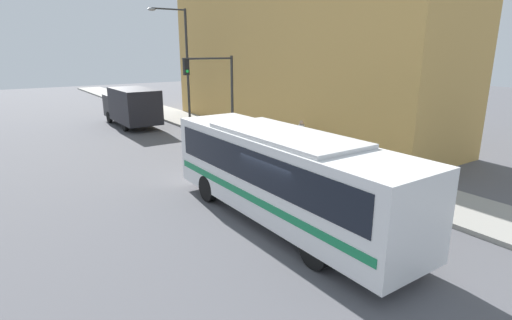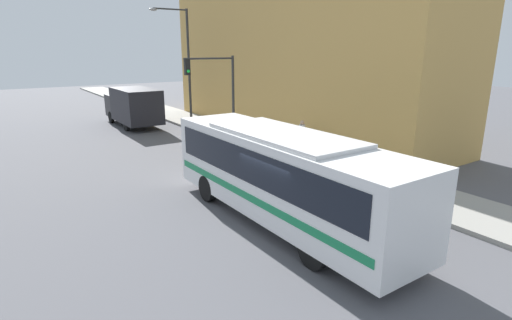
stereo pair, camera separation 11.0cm
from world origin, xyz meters
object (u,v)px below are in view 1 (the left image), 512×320
Objects in this scene: delivery_truck at (131,105)px; parking_meter at (266,137)px; street_lamp at (183,58)px; pedestrian_near_corner at (301,136)px; fire_hydrant at (336,167)px; traffic_light_pole at (216,83)px; city_bus at (283,171)px.

parking_meter is at bearing -75.02° from delivery_truck.
pedestrian_near_corner is (1.61, -11.41, -3.96)m from street_lamp.
delivery_truck reaches higher than parking_meter.
fire_hydrant is 0.09× the size of street_lamp.
city_bus is at bearing -108.77° from traffic_light_pole.
street_lamp is (0.90, 6.43, 1.34)m from traffic_light_pole.
city_bus is at bearing -154.88° from fire_hydrant.
street_lamp reaches higher than traffic_light_pole.
parking_meter is at bearing -89.47° from street_lamp.
parking_meter is 0.69× the size of pedestrian_near_corner.
traffic_light_pole is at bearing -97.95° from street_lamp.
traffic_light_pole is at bearing 96.20° from fire_hydrant.
fire_hydrant is 0.44× the size of pedestrian_near_corner.
delivery_truck is at bearing 143.64° from street_lamp.
street_lamp is at bearing 98.02° from pedestrian_near_corner.
city_bus is 1.48× the size of delivery_truck.
delivery_truck is at bearing 109.47° from pedestrian_near_corner.
fire_hydrant is at bearing -89.66° from street_lamp.
parking_meter is 1.95m from pedestrian_near_corner.
city_bus is at bearing -122.45° from parking_meter.
fire_hydrant is at bearing 24.94° from city_bus.
pedestrian_near_corner reaches higher than fire_hydrant.
street_lamp is at bearing 74.83° from city_bus.
fire_hydrant is at bearing -90.00° from parking_meter.
pedestrian_near_corner is at bearing -70.53° from delivery_truck.
fire_hydrant is at bearing -79.38° from delivery_truck.
delivery_truck is 0.83× the size of street_lamp.
parking_meter is at bearing 141.14° from pedestrian_near_corner.
city_bus reaches higher than delivery_truck.
delivery_truck is 5.67× the size of parking_meter.
fire_hydrant is 9.71m from traffic_light_pole.
parking_meter is (0.00, 5.38, 0.44)m from fire_hydrant.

